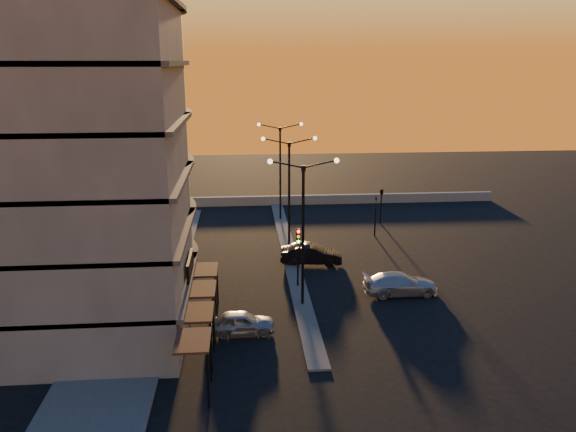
{
  "coord_description": "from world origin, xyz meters",
  "views": [
    {
      "loc": [
        -3.69,
        -32.91,
        15.14
      ],
      "look_at": [
        -0.3,
        7.48,
        3.87
      ],
      "focal_mm": 35.0,
      "sensor_mm": 36.0,
      "label": 1
    }
  ],
  "objects_px": {
    "car_sedan": "(311,254)",
    "car_wagon": "(401,284)",
    "streetlamp_mid": "(289,186)",
    "traffic_light_main": "(298,248)",
    "car_hatchback": "(242,323)"
  },
  "relations": [
    {
      "from": "car_wagon",
      "to": "car_hatchback",
      "type": "bearing_deg",
      "value": 112.91
    },
    {
      "from": "car_sedan",
      "to": "car_wagon",
      "type": "height_order",
      "value": "car_sedan"
    },
    {
      "from": "traffic_light_main",
      "to": "car_hatchback",
      "type": "height_order",
      "value": "traffic_light_main"
    },
    {
      "from": "streetlamp_mid",
      "to": "car_wagon",
      "type": "height_order",
      "value": "streetlamp_mid"
    },
    {
      "from": "car_sedan",
      "to": "car_wagon",
      "type": "relative_size",
      "value": 0.94
    },
    {
      "from": "car_sedan",
      "to": "traffic_light_main",
      "type": "bearing_deg",
      "value": 169.68
    },
    {
      "from": "streetlamp_mid",
      "to": "traffic_light_main",
      "type": "distance_m",
      "value": 7.62
    },
    {
      "from": "car_hatchback",
      "to": "car_wagon",
      "type": "xyz_separation_m",
      "value": [
        10.64,
        4.76,
        0.06
      ]
    },
    {
      "from": "streetlamp_mid",
      "to": "traffic_light_main",
      "type": "xyz_separation_m",
      "value": [
        0.0,
        -7.13,
        -2.7
      ]
    },
    {
      "from": "traffic_light_main",
      "to": "car_hatchback",
      "type": "xyz_separation_m",
      "value": [
        -3.9,
        -6.38,
        -2.23
      ]
    },
    {
      "from": "traffic_light_main",
      "to": "car_sedan",
      "type": "xyz_separation_m",
      "value": [
        1.5,
        4.65,
        -2.12
      ]
    },
    {
      "from": "streetlamp_mid",
      "to": "car_hatchback",
      "type": "bearing_deg",
      "value": -106.1
    },
    {
      "from": "streetlamp_mid",
      "to": "car_sedan",
      "type": "relative_size",
      "value": 2.03
    },
    {
      "from": "car_wagon",
      "to": "streetlamp_mid",
      "type": "bearing_deg",
      "value": 36.45
    },
    {
      "from": "streetlamp_mid",
      "to": "car_hatchback",
      "type": "xyz_separation_m",
      "value": [
        -3.9,
        -13.51,
        -4.94
      ]
    }
  ]
}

